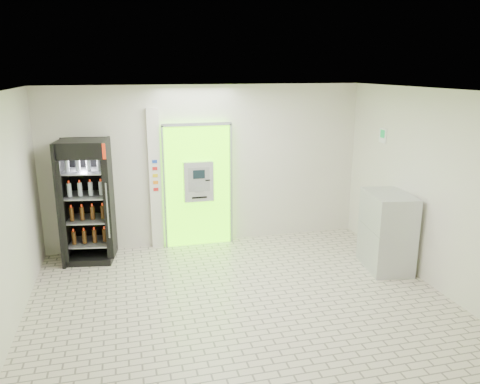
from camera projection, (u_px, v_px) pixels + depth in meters
name	position (u px, v px, depth m)	size (l,w,h in m)	color
ground	(240.00, 300.00, 6.84)	(6.00, 6.00, 0.00)	beige
room_shell	(240.00, 177.00, 6.37)	(6.00, 6.00, 6.00)	silver
atm_assembly	(198.00, 184.00, 8.75)	(1.30, 0.24, 2.33)	#60FF03
pillar	(155.00, 180.00, 8.57)	(0.22, 0.11, 2.60)	silver
beverage_cooler	(87.00, 203.00, 8.07)	(0.90, 0.85, 2.13)	black
steel_cabinet	(387.00, 231.00, 7.79)	(0.80, 1.06, 1.30)	#B2B5BA
exit_sign	(383.00, 135.00, 8.32)	(0.02, 0.22, 0.26)	white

